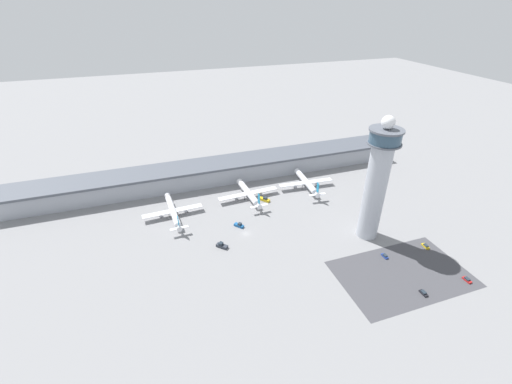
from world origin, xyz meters
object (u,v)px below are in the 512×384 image
at_px(service_truck_baggage, 222,246).
at_px(control_tower, 377,180).
at_px(car_maroon_suv, 424,293).
at_px(car_grey_coupe, 426,246).
at_px(service_truck_catering, 264,199).
at_px(car_black_suv, 385,256).
at_px(car_green_van, 467,280).
at_px(airplane_gate_charlie, 306,182).
at_px(airplane_gate_bravo, 249,193).
at_px(airplane_gate_alpha, 173,211).
at_px(service_truck_fuel, 239,225).

bearing_deg(service_truck_baggage, control_tower, -10.84).
xyz_separation_m(car_maroon_suv, car_grey_coupe, (25.36, 26.72, 0.06)).
xyz_separation_m(service_truck_baggage, car_grey_coupe, (104.26, -35.51, -0.42)).
height_order(car_maroon_suv, car_grey_coupe, car_grey_coupe).
distance_m(car_maroon_suv, car_grey_coupe, 36.84).
distance_m(control_tower, service_truck_catering, 76.11).
distance_m(service_truck_baggage, car_maroon_suv, 100.49).
height_order(control_tower, service_truck_baggage, control_tower).
height_order(car_black_suv, car_green_van, car_black_suv).
xyz_separation_m(airplane_gate_charlie, service_truck_catering, (-33.78, -6.67, -3.49)).
distance_m(airplane_gate_bravo, car_maroon_suv, 117.12).
relative_size(service_truck_catering, car_grey_coupe, 1.60).
bearing_deg(car_grey_coupe, service_truck_catering, 131.93).
bearing_deg(car_black_suv, car_maroon_suv, -88.67).
relative_size(service_truck_baggage, car_green_van, 1.46).
distance_m(airplane_gate_bravo, car_black_suv, 92.99).
bearing_deg(airplane_gate_bravo, control_tower, -49.17).
relative_size(airplane_gate_alpha, service_truck_fuel, 6.77).
height_order(service_truck_baggage, car_green_van, service_truck_baggage).
bearing_deg(service_truck_catering, airplane_gate_charlie, 11.17).
xyz_separation_m(airplane_gate_bravo, car_green_van, (75.25, -106.02, -3.52)).
distance_m(airplane_gate_alpha, service_truck_fuel, 42.23).
xyz_separation_m(car_black_suv, car_green_van, (26.30, -27.03, -0.01)).
relative_size(control_tower, airplane_gate_alpha, 1.68).
xyz_separation_m(service_truck_baggage, car_maroon_suv, (78.90, -62.24, -0.49)).
bearing_deg(control_tower, airplane_gate_alpha, 152.05).
xyz_separation_m(control_tower, airplane_gate_bravo, (-51.17, 59.22, -31.16)).
xyz_separation_m(service_truck_fuel, car_black_suv, (64.12, -50.40, -0.34)).
relative_size(control_tower, car_grey_coupe, 14.65).
relative_size(car_grey_coupe, car_black_suv, 1.14).
distance_m(airplane_gate_bravo, service_truck_catering, 11.20).
distance_m(airplane_gate_alpha, car_grey_coupe, 145.49).
relative_size(airplane_gate_bravo, airplane_gate_charlie, 1.05).
bearing_deg(car_black_suv, service_truck_fuel, 141.83).
distance_m(service_truck_baggage, car_grey_coupe, 110.14).
distance_m(airplane_gate_charlie, service_truck_catering, 34.61).
distance_m(airplane_gate_charlie, service_truck_baggage, 84.84).
height_order(car_grey_coupe, car_green_van, car_grey_coupe).
xyz_separation_m(control_tower, car_grey_coupe, (23.76, -20.10, -34.66)).
relative_size(service_truck_catering, service_truck_fuel, 1.24).
relative_size(service_truck_catering, car_maroon_suv, 1.79).
height_order(control_tower, car_maroon_suv, control_tower).
distance_m(airplane_gate_bravo, car_grey_coupe, 109.17).
bearing_deg(service_truck_baggage, car_black_suv, -24.20).
bearing_deg(airplane_gate_bravo, service_truck_baggage, -123.80).
distance_m(airplane_gate_alpha, car_green_van, 160.96).
relative_size(service_truck_catering, car_green_van, 1.74).
height_order(control_tower, service_truck_catering, control_tower).
bearing_deg(car_green_van, car_maroon_suv, -179.94).
distance_m(airplane_gate_alpha, airplane_gate_bravo, 50.60).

